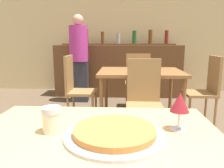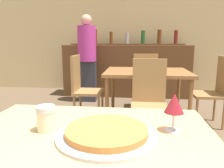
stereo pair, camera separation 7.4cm
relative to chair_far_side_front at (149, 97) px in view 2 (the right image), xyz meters
The scene contains 13 objects.
wall_back 2.88m from the chair_far_side_front, 97.27° to the left, with size 8.00×0.05×2.80m.
dining_table_near 1.63m from the chair_far_side_front, 102.33° to the right, with size 1.03×0.74×0.76m.
dining_table_far 0.61m from the chair_far_side_front, 90.00° to the left, with size 1.13×0.86×0.74m.
bar_counter 2.25m from the chair_far_side_front, 98.89° to the left, with size 2.60×0.56×1.06m.
bar_back_shelf 2.46m from the chair_far_side_front, 97.43° to the left, with size 2.39×0.24×0.33m.
chair_far_side_front is the anchor object (origin of this frame).
chair_far_side_back 1.19m from the chair_far_side_front, 90.00° to the left, with size 0.40×0.40×0.94m.
chair_far_side_left 1.08m from the chair_far_side_front, 146.67° to the left, with size 0.40×0.40×0.94m.
chair_far_side_right 1.08m from the chair_far_side_front, 33.33° to the left, with size 0.40×0.40×0.94m.
pizza_tray 1.65m from the chair_far_side_front, 99.53° to the right, with size 0.39×0.39×0.04m.
cheese_shaker 1.68m from the chair_far_side_front, 108.56° to the right, with size 0.08×0.08×0.11m.
person_standing 1.98m from the chair_far_side_front, 122.92° to the left, with size 0.34×0.34×1.61m.
wine_glass 1.56m from the chair_far_side_front, 90.12° to the right, with size 0.08×0.08×0.16m.
Camera 2 is at (0.18, -0.80, 1.13)m, focal length 35.00 mm.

